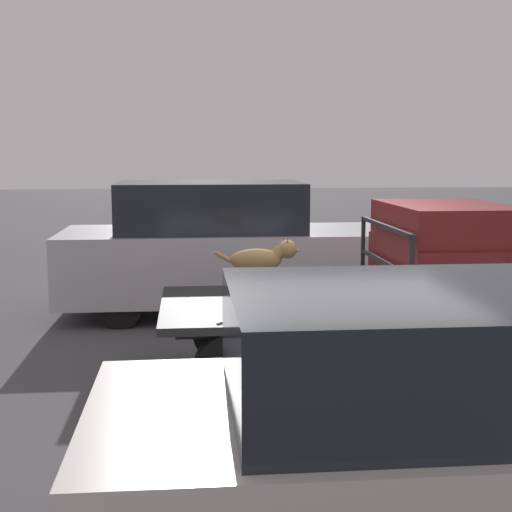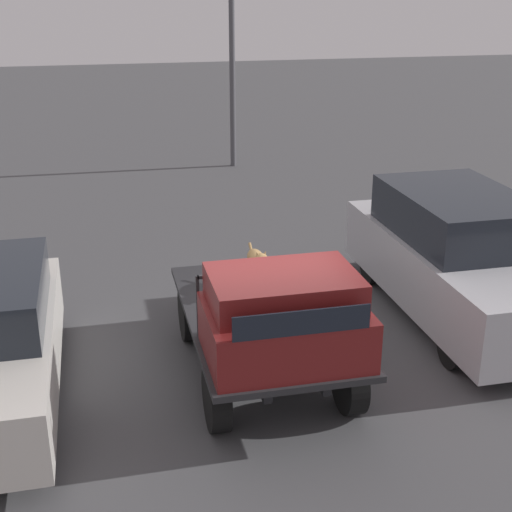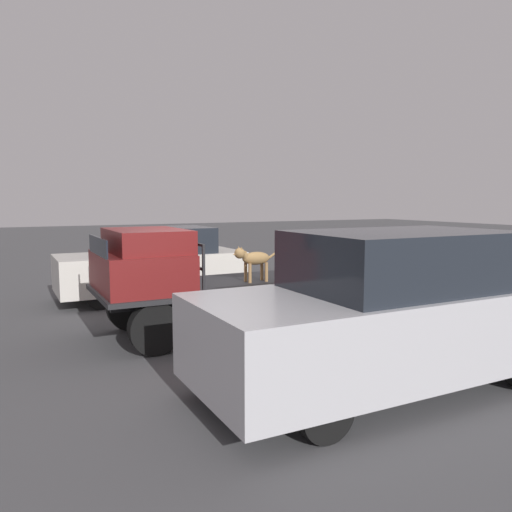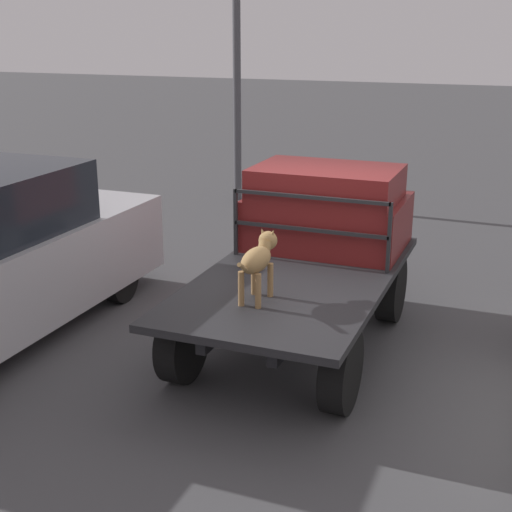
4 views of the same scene
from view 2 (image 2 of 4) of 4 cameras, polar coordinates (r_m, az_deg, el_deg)
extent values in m
plane|color=#474749|center=(9.94, 0.46, -9.16)|extent=(80.00, 80.00, 0.00)
cylinder|color=black|center=(8.98, 7.48, -9.93)|extent=(0.81, 0.24, 0.81)
cylinder|color=black|center=(8.60, -3.16, -11.29)|extent=(0.81, 0.24, 0.81)
cylinder|color=black|center=(10.95, 3.27, -3.78)|extent=(0.81, 0.24, 0.81)
cylinder|color=black|center=(10.64, -5.38, -4.62)|extent=(0.81, 0.24, 0.81)
cube|color=black|center=(9.68, 2.48, -5.32)|extent=(3.49, 0.10, 0.18)
cube|color=black|center=(9.54, -1.56, -5.74)|extent=(3.49, 0.10, 0.18)
cube|color=#232326|center=(9.55, 0.47, -4.84)|extent=(3.80, 1.98, 0.08)
cube|color=maroon|center=(8.38, 2.34, -6.07)|extent=(1.37, 1.86, 0.62)
cube|color=maroon|center=(8.26, 2.20, -2.66)|extent=(1.16, 1.71, 0.38)
cube|color=black|center=(7.60, 3.72, -5.35)|extent=(0.02, 1.52, 0.29)
cube|color=#232326|center=(9.25, 6.57, -2.89)|extent=(0.04, 0.04, 0.80)
cube|color=#232326|center=(8.84, -4.65, -3.98)|extent=(0.04, 0.04, 0.80)
cube|color=#232326|center=(8.85, 1.10, -1.21)|extent=(0.04, 1.82, 0.04)
cube|color=#232326|center=(9.00, 1.09, -3.44)|extent=(0.04, 1.82, 0.04)
cylinder|color=#9E7547|center=(10.16, 0.70, -1.83)|extent=(0.06, 0.06, 0.35)
cylinder|color=#9E7547|center=(10.13, -0.27, -1.92)|extent=(0.06, 0.06, 0.35)
cylinder|color=#9E7547|center=(10.47, 0.26, -1.13)|extent=(0.06, 0.06, 0.35)
cylinder|color=#9E7547|center=(10.43, -0.68, -1.22)|extent=(0.06, 0.06, 0.35)
ellipsoid|color=olive|center=(10.20, 0.00, -0.22)|extent=(0.54, 0.24, 0.24)
sphere|color=#9E7547|center=(10.08, 0.19, -0.73)|extent=(0.11, 0.11, 0.11)
cylinder|color=olive|center=(9.97, 0.30, -0.34)|extent=(0.17, 0.13, 0.16)
sphere|color=olive|center=(9.86, 0.43, -0.31)|extent=(0.19, 0.19, 0.19)
cone|color=#9E7547|center=(9.80, 0.54, -0.56)|extent=(0.11, 0.11, 0.11)
cone|color=olive|center=(9.86, 0.72, 0.18)|extent=(0.06, 0.08, 0.10)
cone|color=olive|center=(9.83, 0.12, 0.13)|extent=(0.06, 0.08, 0.10)
cylinder|color=olive|center=(10.48, -0.39, 0.52)|extent=(0.23, 0.04, 0.16)
cylinder|color=black|center=(8.47, -16.63, -13.69)|extent=(0.60, 0.20, 0.60)
cylinder|color=black|center=(10.80, -15.99, -5.64)|extent=(0.60, 0.20, 0.60)
cylinder|color=black|center=(10.26, 15.50, -7.06)|extent=(0.60, 0.20, 0.60)
cylinder|color=black|center=(13.45, 15.96, -0.24)|extent=(0.60, 0.20, 0.60)
cylinder|color=black|center=(12.74, 9.21, -0.87)|extent=(0.60, 0.20, 0.60)
cube|color=#B7B7BC|center=(11.66, 15.98, -1.17)|extent=(4.90, 1.98, 0.99)
cube|color=#1E232B|center=(11.58, 15.83, 3.20)|extent=(2.70, 1.78, 0.72)
cylinder|color=#4C4C51|center=(20.36, -1.93, 16.30)|extent=(0.16, 0.16, 6.61)
camera|label=1|loc=(11.48, -39.02, 3.25)|focal=50.00mm
camera|label=3|loc=(11.67, 48.36, 0.71)|focal=35.00mm
camera|label=4|loc=(15.47, -14.47, 14.77)|focal=50.00mm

